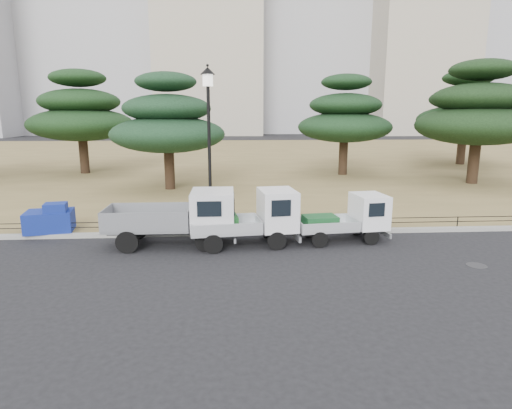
{
  "coord_description": "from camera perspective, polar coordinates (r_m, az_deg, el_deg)",
  "views": [
    {
      "loc": [
        -0.93,
        -13.02,
        4.51
      ],
      "look_at": [
        0.0,
        2.0,
        1.3
      ],
      "focal_mm": 30.0,
      "sensor_mm": 36.0,
      "label": 1
    }
  ],
  "objects": [
    {
      "name": "ground",
      "position": [
        13.82,
        0.52,
        -7.02
      ],
      "size": [
        220.0,
        220.0,
        0.0
      ],
      "primitive_type": "plane",
      "color": "black"
    },
    {
      "name": "lawn",
      "position": [
        43.86,
        -2.32,
        6.23
      ],
      "size": [
        120.0,
        56.0,
        0.15
      ],
      "primitive_type": "cube",
      "color": "olive",
      "rests_on": "ground"
    },
    {
      "name": "curb",
      "position": [
        16.27,
        -0.13,
        -3.77
      ],
      "size": [
        120.0,
        0.25,
        0.16
      ],
      "primitive_type": "cube",
      "color": "gray",
      "rests_on": "ground"
    },
    {
      "name": "truck_large",
      "position": [
        15.01,
        -10.25,
        -1.44
      ],
      "size": [
        4.38,
        1.77,
        1.91
      ],
      "rotation": [
        0.0,
        0.0,
        -0.0
      ],
      "color": "black",
      "rests_on": "ground"
    },
    {
      "name": "truck_kei_front",
      "position": [
        14.81,
        -0.52,
        -1.84
      ],
      "size": [
        3.79,
        1.96,
        1.92
      ],
      "rotation": [
        0.0,
        0.0,
        0.12
      ],
      "color": "black",
      "rests_on": "ground"
    },
    {
      "name": "truck_kei_rear",
      "position": [
        15.67,
        12.16,
        -1.79
      ],
      "size": [
        3.34,
        1.72,
        1.68
      ],
      "rotation": [
        0.0,
        0.0,
        0.12
      ],
      "color": "black",
      "rests_on": "ground"
    },
    {
      "name": "street_lamp",
      "position": [
        15.94,
        -6.32,
        10.83
      ],
      "size": [
        0.54,
        0.54,
        5.98
      ],
      "color": "black",
      "rests_on": "lawn"
    },
    {
      "name": "pipe_fence",
      "position": [
        16.32,
        -0.16,
        -2.41
      ],
      "size": [
        38.0,
        0.04,
        0.4
      ],
      "color": "black",
      "rests_on": "lawn"
    },
    {
      "name": "tarp_pile",
      "position": [
        17.89,
        -25.75,
        -1.84
      ],
      "size": [
        1.85,
        1.5,
        1.11
      ],
      "rotation": [
        0.0,
        0.0,
        0.18
      ],
      "color": "navy",
      "rests_on": "lawn"
    },
    {
      "name": "manhole",
      "position": [
        14.67,
        27.34,
        -7.24
      ],
      "size": [
        0.6,
        0.6,
        0.01
      ],
      "primitive_type": "cylinder",
      "color": "#2D2D30",
      "rests_on": "ground"
    },
    {
      "name": "pine_west_near",
      "position": [
        34.25,
        -22.35,
        11.08
      ],
      "size": [
        7.48,
        7.48,
        7.48
      ],
      "color": "black",
      "rests_on": "lawn"
    },
    {
      "name": "pine_center_left",
      "position": [
        25.42,
        -11.71,
        10.64
      ],
      "size": [
        6.55,
        6.55,
        6.66
      ],
      "color": "black",
      "rests_on": "lawn"
    },
    {
      "name": "pine_center_right",
      "position": [
        31.63,
        11.76,
        11.32
      ],
      "size": [
        6.67,
        6.67,
        7.08
      ],
      "color": "black",
      "rests_on": "lawn"
    },
    {
      "name": "pine_east_near",
      "position": [
        30.29,
        27.58,
        10.74
      ],
      "size": [
        7.51,
        7.51,
        7.59
      ],
      "color": "black",
      "rests_on": "lawn"
    },
    {
      "name": "pine_east_far",
      "position": [
        41.61,
        26.12,
        11.18
      ],
      "size": [
        7.95,
        7.95,
        7.99
      ],
      "color": "black",
      "rests_on": "lawn"
    },
    {
      "name": "tower_center_left",
      "position": [
        100.77,
        -6.37,
        25.16
      ],
      "size": [
        22.0,
        20.0,
        55.0
      ],
      "primitive_type": "cube",
      "color": "#AAA08C",
      "rests_on": "ground"
    },
    {
      "name": "tower_east",
      "position": [
        105.28,
        20.99,
        21.96
      ],
      "size": [
        20.0,
        18.0,
        48.0
      ],
      "primitive_type": "cube",
      "color": "#AAA08C",
      "rests_on": "ground"
    }
  ]
}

